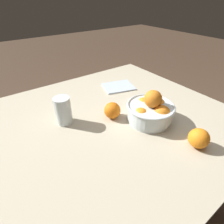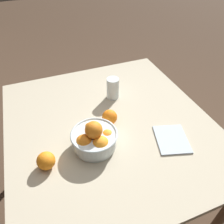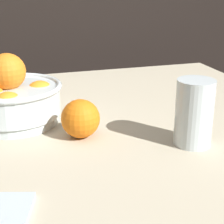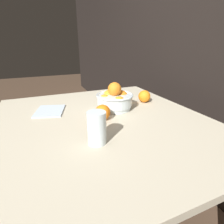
% 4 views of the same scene
% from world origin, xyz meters
% --- Properties ---
extents(ground_plane, '(12.00, 12.00, 0.00)m').
position_xyz_m(ground_plane, '(0.00, 0.00, 0.00)').
color(ground_plane, '#4C3828').
extents(dining_table, '(1.17, 1.08, 0.76)m').
position_xyz_m(dining_table, '(0.00, 0.00, 0.68)').
color(dining_table, '#B7AD93').
rests_on(dining_table, ground_plane).
extents(fruit_bowl, '(0.22, 0.22, 0.16)m').
position_xyz_m(fruit_bowl, '(-0.13, 0.13, 0.82)').
color(fruit_bowl, silver).
rests_on(fruit_bowl, dining_table).
extents(juice_glass, '(0.07, 0.07, 0.13)m').
position_xyz_m(juice_glass, '(0.21, -0.10, 0.82)').
color(juice_glass, '#F4A314').
rests_on(juice_glass, dining_table).
extents(orange_loose_near_bowl, '(0.08, 0.08, 0.08)m').
position_xyz_m(orange_loose_near_bowl, '(-0.16, 0.36, 0.80)').
color(orange_loose_near_bowl, orange).
rests_on(orange_loose_near_bowl, dining_table).
extents(orange_loose_front, '(0.08, 0.08, 0.08)m').
position_xyz_m(orange_loose_front, '(0.00, 0.00, 0.80)').
color(orange_loose_front, orange).
rests_on(orange_loose_front, dining_table).
extents(napkin, '(0.23, 0.20, 0.01)m').
position_xyz_m(napkin, '(-0.23, -0.25, 0.76)').
color(napkin, silver).
rests_on(napkin, dining_table).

